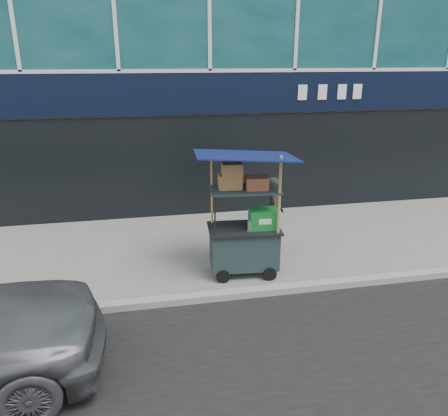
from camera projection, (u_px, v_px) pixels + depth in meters
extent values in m
plane|color=slate|center=(250.00, 290.00, 7.32)|extent=(80.00, 80.00, 0.00)
cube|color=gray|center=(253.00, 292.00, 7.11)|extent=(80.00, 0.18, 0.12)
cube|color=black|center=(210.00, 94.00, 9.94)|extent=(15.68, 0.06, 0.90)
cube|color=black|center=(211.00, 166.00, 10.54)|extent=(15.68, 0.04, 2.40)
cube|color=#182729|center=(244.00, 247.00, 7.76)|extent=(1.22, 0.78, 0.68)
cylinder|color=black|center=(223.00, 277.00, 7.50)|extent=(0.24, 0.07, 0.23)
cylinder|color=black|center=(270.00, 274.00, 7.58)|extent=(0.24, 0.07, 0.23)
cube|color=black|center=(244.00, 228.00, 7.64)|extent=(1.31, 0.86, 0.04)
cylinder|color=black|center=(215.00, 217.00, 7.19)|extent=(0.03, 0.03, 0.73)
cylinder|color=black|center=(279.00, 214.00, 7.31)|extent=(0.03, 0.03, 0.73)
cylinder|color=black|center=(212.00, 205.00, 7.74)|extent=(0.03, 0.03, 0.73)
cylinder|color=black|center=(271.00, 203.00, 7.86)|extent=(0.03, 0.03, 0.73)
cube|color=#182729|center=(245.00, 189.00, 7.41)|extent=(1.22, 0.78, 0.03)
cylinder|color=#9A7345|center=(278.00, 220.00, 7.34)|extent=(0.05, 0.05, 2.20)
cylinder|color=#9A7345|center=(212.00, 213.00, 7.79)|extent=(0.04, 0.04, 2.10)
cube|color=#0C0F48|center=(245.00, 156.00, 7.21)|extent=(1.75, 1.30, 0.19)
cube|color=#0F652A|center=(263.00, 219.00, 7.57)|extent=(0.52, 0.38, 0.34)
cylinder|color=silver|center=(249.00, 226.00, 7.42)|extent=(0.07, 0.07, 0.20)
cylinder|color=#1931C2|center=(249.00, 220.00, 7.39)|extent=(0.03, 0.03, 0.02)
cube|color=brown|center=(230.00, 181.00, 7.38)|extent=(0.41, 0.32, 0.24)
cube|color=olive|center=(257.00, 183.00, 7.34)|extent=(0.39, 0.30, 0.21)
cube|color=brown|center=(232.00, 169.00, 7.29)|extent=(0.36, 0.28, 0.20)
imported|color=black|center=(274.00, 215.00, 8.53)|extent=(0.48, 0.63, 1.53)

